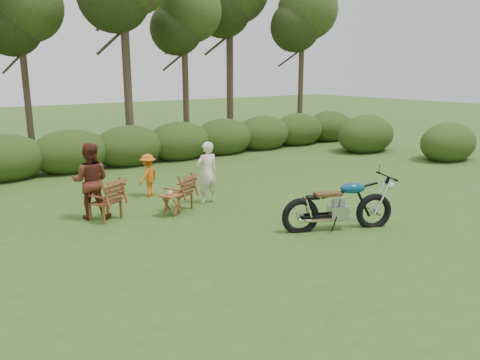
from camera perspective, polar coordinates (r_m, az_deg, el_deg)
ground at (r=9.55m, az=7.99°, el=-6.85°), size 80.00×80.00×0.00m
tree_line at (r=17.55m, az=-13.39°, el=14.73°), size 22.52×11.62×8.14m
motorcycle at (r=10.11m, az=11.73°, el=-5.86°), size 2.45×1.72×1.31m
lawn_chair_right at (r=11.33m, az=-7.43°, el=-3.58°), size 0.79×0.79×0.88m
lawn_chair_left at (r=10.96m, az=-15.99°, el=-4.59°), size 0.84×0.84×0.94m
side_table at (r=10.84m, az=-8.30°, el=-3.02°), size 0.61×0.57×0.50m
cup at (r=10.74m, az=-8.56°, el=-1.53°), size 0.15×0.15×0.10m
adult_a at (r=11.86m, az=-3.98°, el=-2.73°), size 0.58×0.39×1.55m
adult_b at (r=11.14m, az=-17.45°, el=-4.41°), size 1.04×0.98×1.71m
child at (r=12.67m, az=-11.04°, el=-1.90°), size 0.84×0.75×1.13m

